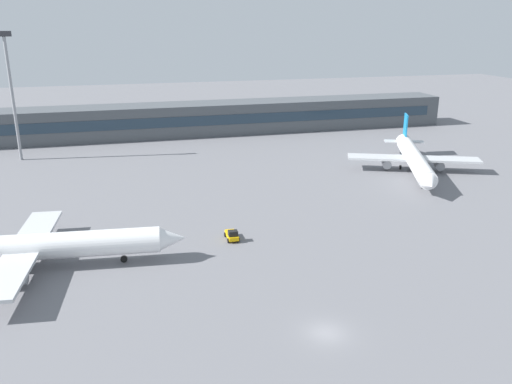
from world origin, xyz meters
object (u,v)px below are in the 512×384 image
object	(u,v)px
baggage_tug_yellow	(232,235)
floodlight_tower_west	(11,89)
airplane_mid	(414,159)
airplane_near	(34,247)

from	to	relation	value
baggage_tug_yellow	floodlight_tower_west	xyz separation A→B (m)	(-38.73, 60.07, 16.11)
baggage_tug_yellow	airplane_mid	bearing A→B (deg)	29.39
airplane_near	floodlight_tower_west	bearing A→B (deg)	99.95
airplane_mid	floodlight_tower_west	distance (m)	92.81
airplane_near	floodlight_tower_west	size ratio (longest dim) A/B	1.38
airplane_near	airplane_mid	distance (m)	79.71
airplane_near	airplane_mid	size ratio (longest dim) A/B	1.04
airplane_near	baggage_tug_yellow	xyz separation A→B (m)	(27.73, 2.58, -2.28)
airplane_mid	floodlight_tower_west	bearing A→B (deg)	158.37
airplane_near	airplane_mid	world-z (taller)	airplane_mid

